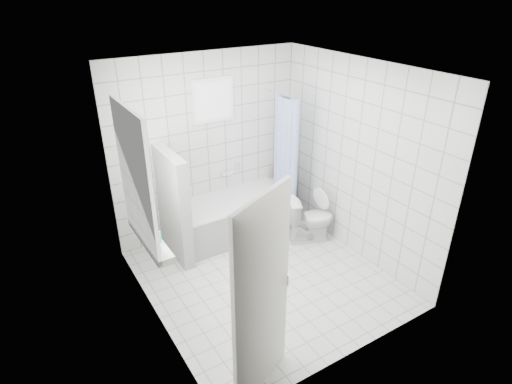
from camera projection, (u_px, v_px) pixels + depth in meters
ground at (265, 277)px, 5.46m from camera, size 3.00×3.00×0.00m
ceiling at (267, 70)px, 4.29m from camera, size 3.00×3.00×0.00m
wall_back at (208, 146)px, 6.02m from camera, size 2.80×0.02×2.60m
wall_front at (359, 249)px, 3.74m from camera, size 2.80×0.02×2.60m
wall_left at (147, 218)px, 4.22m from camera, size 0.02×3.00×2.60m
wall_right at (356, 161)px, 5.54m from camera, size 0.02×3.00×2.60m
window_left at (138, 179)px, 4.33m from camera, size 0.01×0.90×1.40m
window_back at (214, 101)px, 5.74m from camera, size 0.50×0.01×0.50m
window_sill at (150, 239)px, 4.69m from camera, size 0.18×1.02×0.08m
door at (262, 300)px, 3.60m from camera, size 0.74×0.37×2.00m
bathtub at (233, 217)px, 6.27m from camera, size 1.68×0.77×0.58m
partition_wall at (174, 206)px, 5.60m from camera, size 0.15×0.85×1.50m
tiled_ledge at (278, 195)px, 6.92m from camera, size 0.40×0.24×0.55m
toilet at (310, 219)px, 6.10m from camera, size 0.76×0.59×0.68m
curtain_rod at (281, 94)px, 5.85m from camera, size 0.02×0.80×0.02m
shower_curtain at (284, 158)px, 6.15m from camera, size 0.14×0.48×1.78m
tub_faucet at (227, 173)px, 6.32m from camera, size 0.18×0.06×0.06m
sill_bottles at (146, 222)px, 4.70m from camera, size 0.14×0.58×0.29m
ledge_bottles at (279, 173)px, 6.74m from camera, size 0.14×0.18×0.27m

